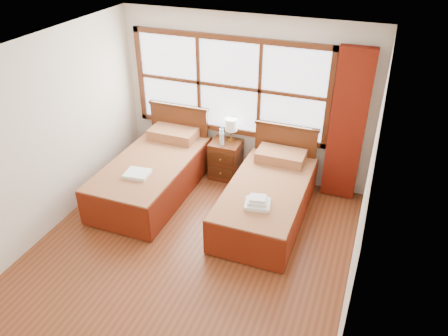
% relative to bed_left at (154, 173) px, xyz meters
% --- Properties ---
extents(floor, '(4.50, 4.50, 0.00)m').
position_rel_bed_left_xyz_m(floor, '(1.11, -1.20, -0.33)').
color(floor, brown).
rests_on(floor, ground).
extents(ceiling, '(4.50, 4.50, 0.00)m').
position_rel_bed_left_xyz_m(ceiling, '(1.11, -1.20, 2.27)').
color(ceiling, white).
rests_on(ceiling, wall_back).
extents(wall_back, '(4.00, 0.00, 4.00)m').
position_rel_bed_left_xyz_m(wall_back, '(1.11, 1.05, 0.97)').
color(wall_back, silver).
rests_on(wall_back, floor).
extents(wall_left, '(0.00, 4.50, 4.50)m').
position_rel_bed_left_xyz_m(wall_left, '(-0.89, -1.20, 0.97)').
color(wall_left, silver).
rests_on(wall_left, floor).
extents(wall_right, '(0.00, 4.50, 4.50)m').
position_rel_bed_left_xyz_m(wall_right, '(3.11, -1.20, 0.97)').
color(wall_right, silver).
rests_on(wall_right, floor).
extents(window, '(3.16, 0.06, 1.56)m').
position_rel_bed_left_xyz_m(window, '(0.86, 1.02, 1.17)').
color(window, white).
rests_on(window, wall_back).
extents(curtain, '(0.50, 0.16, 2.30)m').
position_rel_bed_left_xyz_m(curtain, '(2.71, 0.91, 0.84)').
color(curtain, maroon).
rests_on(curtain, wall_back).
extents(bed_left, '(1.12, 2.18, 1.09)m').
position_rel_bed_left_xyz_m(bed_left, '(0.00, 0.00, 0.00)').
color(bed_left, '#3D1F0C').
rests_on(bed_left, floor).
extents(bed_right, '(1.07, 2.09, 1.04)m').
position_rel_bed_left_xyz_m(bed_right, '(1.83, 0.00, -0.02)').
color(bed_right, '#3D1F0C').
rests_on(bed_right, floor).
extents(nightstand, '(0.48, 0.47, 0.63)m').
position_rel_bed_left_xyz_m(nightstand, '(0.89, 0.80, -0.02)').
color(nightstand, '#532712').
rests_on(nightstand, floor).
extents(towels_left, '(0.36, 0.33, 0.05)m').
position_rel_bed_left_xyz_m(towels_left, '(0.03, -0.51, 0.28)').
color(towels_left, white).
rests_on(towels_left, bed_left).
extents(towels_right, '(0.38, 0.34, 0.14)m').
position_rel_bed_left_xyz_m(towels_right, '(1.84, -0.56, 0.28)').
color(towels_right, white).
rests_on(towels_right, bed_right).
extents(lamp, '(0.20, 0.20, 0.38)m').
position_rel_bed_left_xyz_m(lamp, '(0.95, 0.89, 0.57)').
color(lamp, '#B6893A').
rests_on(lamp, nightstand).
extents(bottle_near, '(0.07, 0.07, 0.26)m').
position_rel_bed_left_xyz_m(bottle_near, '(0.82, 0.80, 0.42)').
color(bottle_near, '#C2E9FA').
rests_on(bottle_near, nightstand).
extents(bottle_far, '(0.06, 0.06, 0.24)m').
position_rel_bed_left_xyz_m(bottle_far, '(0.86, 0.71, 0.41)').
color(bottle_far, '#C2E9FA').
rests_on(bottle_far, nightstand).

